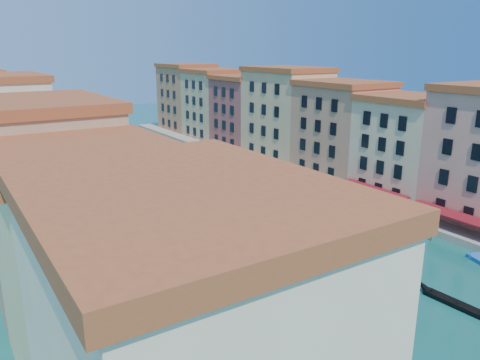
# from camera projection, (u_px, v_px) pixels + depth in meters

# --- Properties ---
(left_bank_palazzos) EXTENTS (12.80, 128.40, 21.00)m
(left_bank_palazzos) POSITION_uv_depth(u_px,v_px,m) (12.00, 155.00, 68.48)
(left_bank_palazzos) COLOR beige
(left_bank_palazzos) RESTS_ON ground
(right_bank_palazzos) EXTENTS (12.80, 128.40, 21.00)m
(right_bank_palazzos) POSITION_uv_depth(u_px,v_px,m) (304.00, 123.00, 98.09)
(right_bank_palazzos) COLOR #AB4B46
(right_bank_palazzos) RESTS_ON ground
(quay) EXTENTS (4.00, 140.00, 1.00)m
(quay) POSITION_uv_depth(u_px,v_px,m) (272.00, 170.00, 96.39)
(quay) COLOR gray
(quay) RESTS_ON ground
(restaurant_awnings) EXTENTS (3.20, 44.55, 3.12)m
(restaurant_awnings) POSITION_uv_depth(u_px,v_px,m) (464.00, 218.00, 61.89)
(restaurant_awnings) COLOR maroon
(restaurant_awnings) RESTS_ON ground
(mooring_poles_right) EXTENTS (1.44, 54.24, 3.20)m
(mooring_poles_right) POSITION_uv_depth(u_px,v_px,m) (411.00, 222.00, 65.41)
(mooring_poles_right) COLOR brown
(mooring_poles_right) RESTS_ON ground
(vaporetto_far) EXTENTS (8.43, 21.96, 3.19)m
(vaporetto_far) POSITION_uv_depth(u_px,v_px,m) (146.00, 170.00, 92.94)
(vaporetto_far) COLOR silver
(vaporetto_far) RESTS_ON ground
(gondola_fore) EXTENTS (4.25, 12.08, 2.46)m
(gondola_fore) POSITION_uv_depth(u_px,v_px,m) (328.00, 241.00, 61.20)
(gondola_fore) COLOR black
(gondola_fore) RESTS_ON ground
(gondola_right) EXTENTS (1.71, 12.70, 2.53)m
(gondola_right) POSITION_uv_depth(u_px,v_px,m) (474.00, 310.00, 44.86)
(gondola_right) COLOR black
(gondola_right) RESTS_ON ground
(gondola_far) EXTENTS (3.06, 11.59, 1.65)m
(gondola_far) POSITION_uv_depth(u_px,v_px,m) (279.00, 213.00, 71.67)
(gondola_far) COLOR black
(gondola_far) RESTS_ON ground
(motorboat_mid) EXTENTS (3.17, 8.16, 1.65)m
(motorboat_mid) POSITION_uv_depth(u_px,v_px,m) (226.00, 232.00, 63.69)
(motorboat_mid) COLOR white
(motorboat_mid) RESTS_ON ground
(motorboat_far) EXTENTS (3.47, 6.79, 1.35)m
(motorboat_far) POSITION_uv_depth(u_px,v_px,m) (152.00, 164.00, 101.74)
(motorboat_far) COLOR white
(motorboat_far) RESTS_ON ground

